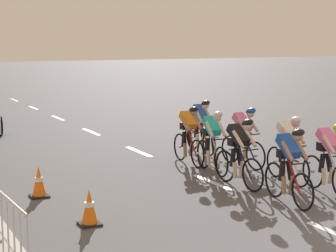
{
  "coord_description": "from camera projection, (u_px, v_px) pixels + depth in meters",
  "views": [
    {
      "loc": [
        -6.61,
        -5.4,
        3.17
      ],
      "look_at": [
        -0.33,
        6.72,
        1.1
      ],
      "focal_mm": 60.81,
      "sensor_mm": 36.0,
      "label": 1
    }
  ],
  "objects": [
    {
      "name": "lane_markings_centre",
      "position": [
        113.0,
        141.0,
        18.04
      ],
      "size": [
        0.14,
        29.6,
        0.01
      ],
      "color": "white",
      "rests_on": "ground"
    },
    {
      "name": "cyclist_third",
      "position": [
        239.0,
        151.0,
        12.28
      ],
      "size": [
        0.42,
        1.72,
        1.56
      ],
      "color": "black",
      "rests_on": "ground"
    },
    {
      "name": "cyclist_second",
      "position": [
        329.0,
        157.0,
        11.7
      ],
      "size": [
        0.44,
        1.72,
        1.56
      ],
      "color": "black",
      "rests_on": "ground"
    },
    {
      "name": "traffic_cone_near",
      "position": [
        89.0,
        208.0,
        9.78
      ],
      "size": [
        0.36,
        0.36,
        0.64
      ],
      "color": "black",
      "rests_on": "ground"
    },
    {
      "name": "cyclist_eighth",
      "position": [
        201.0,
        126.0,
        15.98
      ],
      "size": [
        0.43,
        1.72,
        1.56
      ],
      "color": "black",
      "rests_on": "ground"
    },
    {
      "name": "traffic_cone_mid",
      "position": [
        39.0,
        182.0,
        11.54
      ],
      "size": [
        0.36,
        0.36,
        0.64
      ],
      "color": "black",
      "rests_on": "ground"
    },
    {
      "name": "crowd_barrier_front",
      "position": [
        2.0,
        231.0,
        7.57
      ],
      "size": [
        0.62,
        2.32,
        1.07
      ],
      "color": "#B7BABF",
      "rests_on": "sidewalk_slab"
    },
    {
      "name": "cyclist_sixth",
      "position": [
        243.0,
        136.0,
        14.23
      ],
      "size": [
        0.44,
        1.72,
        1.56
      ],
      "color": "black",
      "rests_on": "ground"
    },
    {
      "name": "cyclist_fourth",
      "position": [
        288.0,
        148.0,
        12.69
      ],
      "size": [
        0.45,
        1.72,
        1.56
      ],
      "color": "black",
      "rests_on": "ground"
    },
    {
      "name": "cyclist_lead",
      "position": [
        289.0,
        164.0,
        10.99
      ],
      "size": [
        0.45,
        1.72,
        1.56
      ],
      "color": "black",
      "rests_on": "ground"
    },
    {
      "name": "cyclist_seventh",
      "position": [
        189.0,
        134.0,
        14.54
      ],
      "size": [
        0.43,
        1.72,
        1.56
      ],
      "color": "black",
      "rests_on": "ground"
    },
    {
      "name": "cyclist_fifth",
      "position": [
        213.0,
        141.0,
        13.59
      ],
      "size": [
        0.45,
        1.72,
        1.56
      ],
      "color": "black",
      "rests_on": "ground"
    }
  ]
}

